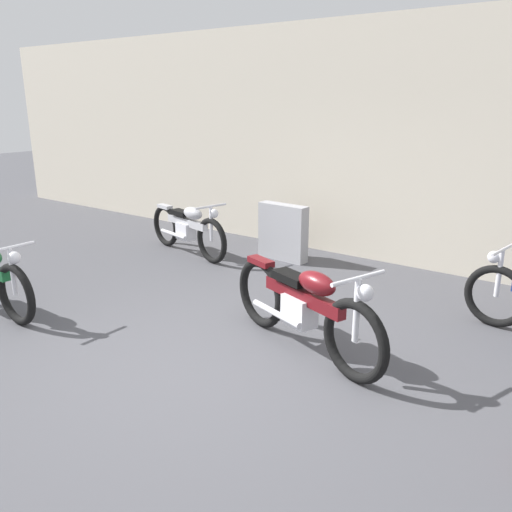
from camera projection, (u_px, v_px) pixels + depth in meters
The scene contains 5 objects.
ground_plane at pixel (202, 369), 4.71m from camera, with size 40.00×40.00×0.00m, color #47474C.
building_wall at pixel (393, 144), 7.45m from camera, with size 18.00×0.30×3.45m, color beige.
stone_marker at pixel (283, 232), 7.82m from camera, with size 0.79×0.20×0.85m, color #9E9EA3.
motorcycle_silver at pixel (188, 228), 8.08m from camera, with size 1.92×0.66×0.87m.
motorcycle_maroon at pixel (304, 306), 4.93m from camera, with size 2.05×0.91×0.96m.
Camera 1 is at (2.87, -3.13, 2.35)m, focal length 36.57 mm.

